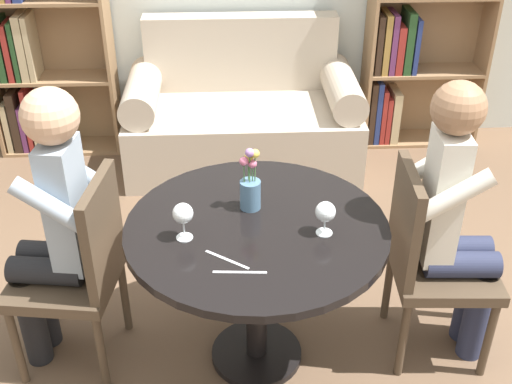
{
  "coord_description": "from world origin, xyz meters",
  "views": [
    {
      "loc": [
        -0.11,
        -2.05,
        2.13
      ],
      "look_at": [
        0.0,
        0.05,
        0.83
      ],
      "focal_mm": 45.0,
      "sensor_mm": 36.0,
      "label": 1
    }
  ],
  "objects": [
    {
      "name": "ground_plane",
      "position": [
        0.0,
        0.0,
        0.0
      ],
      "size": [
        16.0,
        16.0,
        0.0
      ],
      "primitive_type": "plane",
      "color": "brown"
    },
    {
      "name": "round_table",
      "position": [
        0.0,
        0.0,
        0.59
      ],
      "size": [
        1.04,
        1.04,
        0.71
      ],
      "color": "black",
      "rests_on": "ground_plane"
    },
    {
      "name": "couch",
      "position": [
        0.0,
        1.83,
        0.31
      ],
      "size": [
        1.5,
        0.8,
        0.92
      ],
      "color": "#B7A893",
      "rests_on": "ground_plane"
    },
    {
      "name": "bookshelf_left",
      "position": [
        -1.36,
        2.1,
        0.74
      ],
      "size": [
        0.81,
        0.28,
        1.57
      ],
      "color": "#93704C",
      "rests_on": "ground_plane"
    },
    {
      "name": "bookshelf_right",
      "position": [
        1.15,
        2.1,
        0.79
      ],
      "size": [
        0.81,
        0.28,
        1.57
      ],
      "color": "#93704C",
      "rests_on": "ground_plane"
    },
    {
      "name": "chair_left",
      "position": [
        -0.72,
        0.05,
        0.49
      ],
      "size": [
        0.47,
        0.47,
        0.9
      ],
      "rotation": [
        0.0,
        0.0,
        -1.71
      ],
      "color": "#473828",
      "rests_on": "ground_plane"
    },
    {
      "name": "chair_right",
      "position": [
        0.72,
        0.04,
        0.49
      ],
      "size": [
        0.44,
        0.44,
        0.9
      ],
      "rotation": [
        0.0,
        0.0,
        1.52
      ],
      "color": "#473828",
      "rests_on": "ground_plane"
    },
    {
      "name": "person_left",
      "position": [
        -0.81,
        0.07,
        0.69
      ],
      "size": [
        0.45,
        0.38,
        1.27
      ],
      "rotation": [
        0.0,
        0.0,
        -1.71
      ],
      "color": "black",
      "rests_on": "ground_plane"
    },
    {
      "name": "person_right",
      "position": [
        0.81,
        0.03,
        0.68
      ],
      "size": [
        0.43,
        0.35,
        1.27
      ],
      "rotation": [
        0.0,
        0.0,
        1.52
      ],
      "color": "#282D47",
      "rests_on": "ground_plane"
    },
    {
      "name": "wine_glass_left",
      "position": [
        -0.28,
        -0.07,
        0.82
      ],
      "size": [
        0.08,
        0.08,
        0.15
      ],
      "color": "white",
      "rests_on": "round_table"
    },
    {
      "name": "wine_glass_right",
      "position": [
        0.25,
        -0.07,
        0.8
      ],
      "size": [
        0.08,
        0.08,
        0.14
      ],
      "color": "white",
      "rests_on": "round_table"
    },
    {
      "name": "flower_vase",
      "position": [
        -0.02,
        0.13,
        0.81
      ],
      "size": [
        0.08,
        0.08,
        0.27
      ],
      "color": "slate",
      "rests_on": "round_table"
    },
    {
      "name": "knife_left_setting",
      "position": [
        -0.12,
        -0.22,
        0.71
      ],
      "size": [
        0.16,
        0.12,
        0.0
      ],
      "color": "silver",
      "rests_on": "round_table"
    },
    {
      "name": "fork_left_setting",
      "position": [
        -0.07,
        -0.29,
        0.71
      ],
      "size": [
        0.19,
        0.02,
        0.0
      ],
      "color": "silver",
      "rests_on": "round_table"
    }
  ]
}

